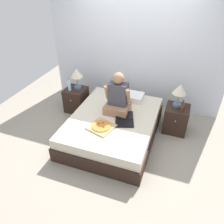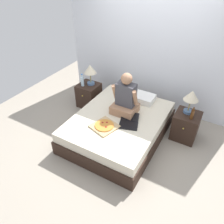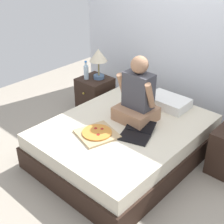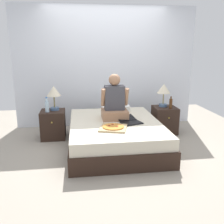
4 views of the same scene
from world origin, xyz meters
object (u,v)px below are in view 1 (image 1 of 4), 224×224
pizza_box (101,127)px  lamp_on_left_nightstand (77,74)px  nightstand_left (76,99)px  lamp_on_right_nightstand (180,91)px  bed (113,126)px  water_bottle (69,86)px  nightstand_right (176,119)px  laptop (124,121)px  beer_bottle (182,107)px  person_seated (118,98)px

pizza_box → lamp_on_left_nightstand: bearing=133.5°
nightstand_left → lamp_on_right_nightstand: size_ratio=1.17×
lamp_on_right_nightstand → pizza_box: size_ratio=0.90×
lamp_on_left_nightstand → bed: bearing=-31.2°
nightstand_left → water_bottle: bearing=-131.7°
water_bottle → nightstand_right: size_ratio=0.52×
bed → laptop: 0.35m
nightstand_left → lamp_on_left_nightstand: (0.04, 0.05, 0.59)m
laptop → pizza_box: size_ratio=0.99×
nightstand_left → laptop: nightstand_left is taller
lamp_on_left_nightstand → pizza_box: size_ratio=0.90×
pizza_box → water_bottle: bearing=141.1°
nightstand_right → beer_bottle: beer_bottle is taller
nightstand_right → lamp_on_left_nightstand: bearing=178.7°
laptop → lamp_on_left_nightstand: bearing=150.7°
nightstand_left → person_seated: size_ratio=0.68×
nightstand_left → water_bottle: size_ratio=1.91×
nightstand_left → nightstand_right: size_ratio=1.00×
bed → person_seated: size_ratio=2.55×
water_bottle → lamp_on_left_nightstand: bearing=49.4°
lamp_on_right_nightstand → person_seated: (-1.04, -0.45, -0.12)m
nightstand_left → lamp_on_right_nightstand: lamp_on_right_nightstand is taller
nightstand_right → laptop: 1.10m
nightstand_right → person_seated: 1.23m
water_bottle → lamp_on_right_nightstand: lamp_on_right_nightstand is taller
nightstand_right → laptop: (-0.85, -0.67, 0.21)m
lamp_on_left_nightstand → person_seated: person_seated is taller
beer_bottle → person_seated: size_ratio=0.29×
bed → pizza_box: size_ratio=4.00×
bed → lamp_on_right_nightstand: bearing=31.0°
bed → lamp_on_left_nightstand: lamp_on_left_nightstand is taller
lamp_on_left_nightstand → water_bottle: (-0.12, -0.14, -0.22)m
nightstand_left → beer_bottle: bearing=-2.6°
person_seated → pizza_box: 0.63m
beer_bottle → person_seated: 1.18m
nightstand_left → pizza_box: (1.00, -0.96, 0.20)m
nightstand_left → water_bottle: (-0.08, -0.09, 0.37)m
bed → nightstand_right: 1.23m
bed → nightstand_left: (-1.08, 0.58, 0.04)m
water_bottle → nightstand_right: water_bottle is taller
pizza_box → nightstand_right: bearing=39.5°
nightstand_left → lamp_on_left_nightstand: 0.59m
nightstand_left → person_seated: (1.10, -0.40, 0.47)m
water_bottle → pizza_box: (1.08, -0.87, -0.17)m
nightstand_right → beer_bottle: (0.07, -0.10, 0.36)m
lamp_on_left_nightstand → water_bottle: 0.28m
bed → nightstand_left: bearing=151.7°
bed → pizza_box: pizza_box is taller
lamp_on_left_nightstand → water_bottle: size_ratio=1.63×
lamp_on_left_nightstand → beer_bottle: size_ratio=1.96×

